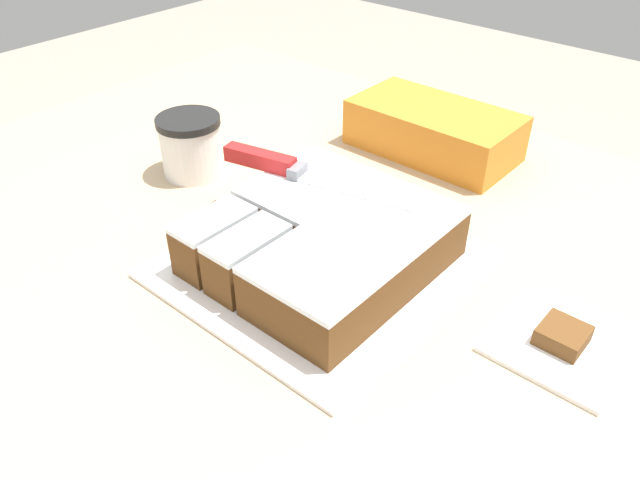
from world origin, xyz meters
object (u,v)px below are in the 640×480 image
Objects in this scene: storage_box at (434,130)px; coffee_cup at (191,146)px; cake at (323,240)px; brownie at (563,335)px; cake_board at (320,264)px; knife at (282,166)px.

coffee_cup is at bearing -128.55° from storage_box.
brownie is at bearing 11.57° from cake.
knife is at bearing 155.48° from cake_board.
coffee_cup is (-0.32, 0.05, 0.01)m from cake.
brownie is (0.61, 0.01, -0.03)m from coffee_cup.
knife is 2.84× the size of coffee_cup.
cake is 0.13m from knife.
storage_box reaches higher than cake.
cake is 5.67× the size of brownie.
coffee_cup is 0.61m from brownie.
knife reaches higher than brownie.
knife is (-0.11, 0.05, 0.08)m from cake_board.
storage_box is (0.05, 0.31, -0.04)m from knife.
knife is 0.20m from coffee_cup.
storage_box reaches higher than cake_board.
cake_board is at bearing -80.02° from storage_box.
knife is at bearing -178.43° from brownie.
storage_box is (-0.07, 0.36, -0.00)m from cake.
brownie is (0.29, 0.06, 0.01)m from cake_board.
knife is 0.41m from brownie.
cake_board is 0.04m from cake.
cake_board is 1.26× the size of cake.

